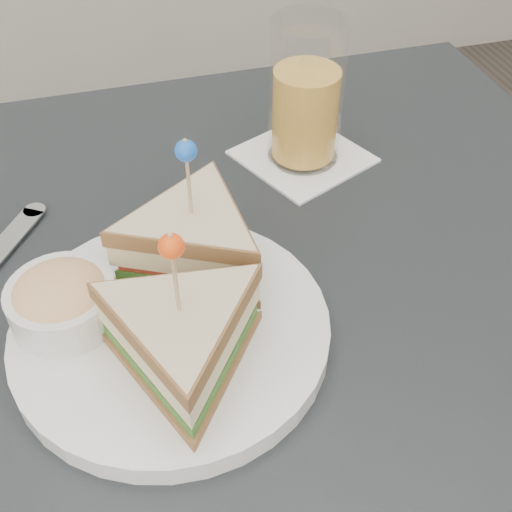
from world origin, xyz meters
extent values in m
cube|color=black|center=(0.00, 0.00, 0.73)|extent=(0.80, 0.80, 0.03)
cylinder|color=black|center=(0.35, 0.35, 0.36)|extent=(0.04, 0.04, 0.72)
cylinder|color=white|center=(-0.06, -0.01, 0.76)|extent=(0.32, 0.32, 0.01)
cylinder|color=white|center=(-0.06, -0.01, 0.77)|extent=(0.32, 0.32, 0.00)
cylinder|color=tan|center=(-0.06, -0.05, 0.86)|extent=(0.00, 0.00, 0.08)
sphere|color=#EE460F|center=(-0.06, -0.05, 0.89)|extent=(0.02, 0.02, 0.02)
cylinder|color=tan|center=(-0.03, 0.04, 0.86)|extent=(0.00, 0.00, 0.08)
sphere|color=blue|center=(-0.03, 0.04, 0.89)|extent=(0.02, 0.02, 0.02)
cylinder|color=white|center=(-0.14, 0.02, 0.78)|extent=(0.11, 0.11, 0.04)
ellipsoid|color=#E0B772|center=(-0.14, 0.02, 0.80)|extent=(0.10, 0.10, 0.03)
cube|color=silver|center=(-0.19, 0.13, 0.75)|extent=(0.08, 0.11, 0.00)
cylinder|color=silver|center=(-0.16, 0.18, 0.75)|extent=(0.03, 0.03, 0.00)
cube|color=white|center=(0.11, 0.19, 0.75)|extent=(0.16, 0.16, 0.00)
cylinder|color=gold|center=(0.11, 0.19, 0.80)|extent=(0.09, 0.09, 0.09)
cylinder|color=white|center=(0.11, 0.19, 0.83)|extent=(0.10, 0.10, 0.15)
cube|color=white|center=(0.12, 0.20, 0.85)|extent=(0.02, 0.02, 0.02)
cube|color=white|center=(0.11, 0.18, 0.84)|extent=(0.02, 0.02, 0.02)
camera|label=1|loc=(-0.09, -0.34, 1.15)|focal=45.00mm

